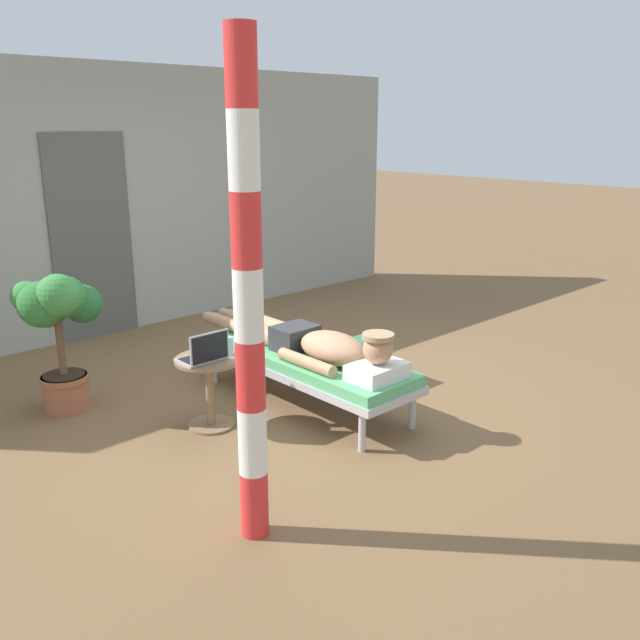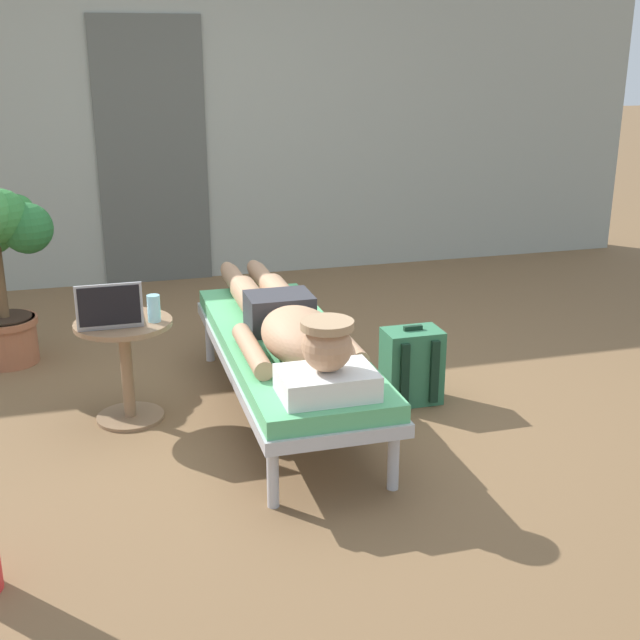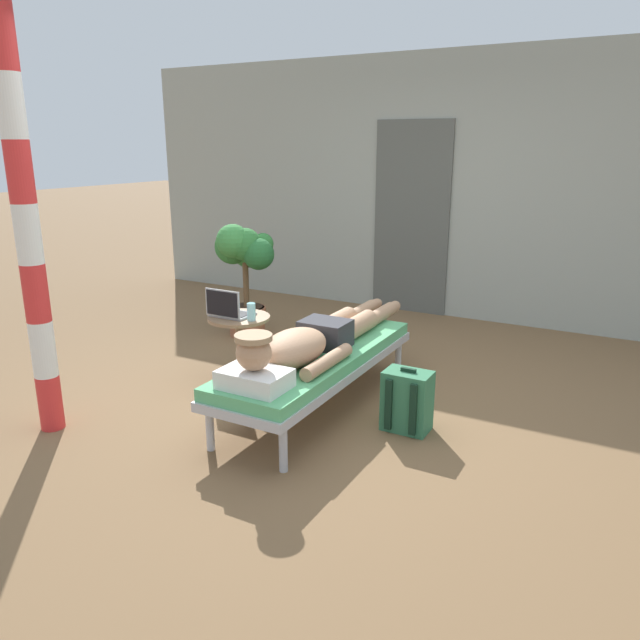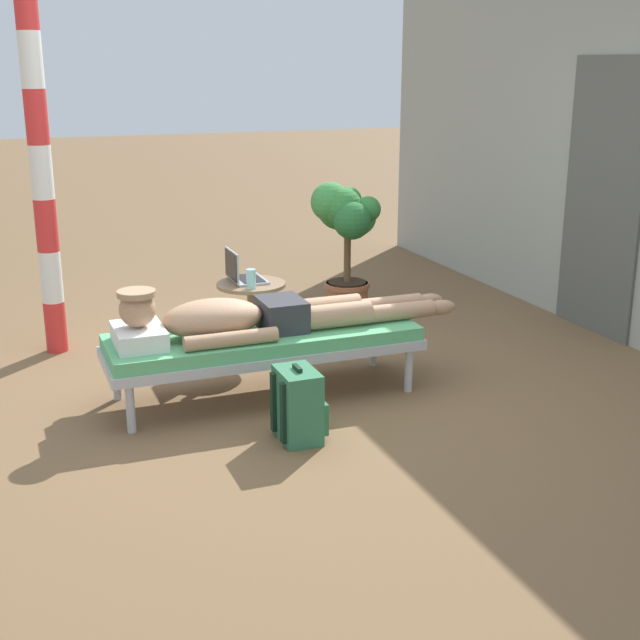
# 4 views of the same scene
# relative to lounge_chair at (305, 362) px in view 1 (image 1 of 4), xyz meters

# --- Properties ---
(ground_plane) EXTENTS (40.00, 40.00, 0.00)m
(ground_plane) POSITION_rel_lounge_chair_xyz_m (0.02, 0.14, -0.35)
(ground_plane) COLOR brown
(house_wall_back) EXTENTS (7.60, 0.20, 2.70)m
(house_wall_back) POSITION_rel_lounge_chair_xyz_m (0.00, 2.88, 1.00)
(house_wall_back) COLOR #999E93
(house_wall_back) RESTS_ON ground
(house_door_panel) EXTENTS (0.84, 0.03, 2.04)m
(house_door_panel) POSITION_rel_lounge_chair_xyz_m (-0.38, 2.77, 0.67)
(house_door_panel) COLOR #545651
(house_door_panel) RESTS_ON ground
(lounge_chair) EXTENTS (0.62, 1.93, 0.42)m
(lounge_chair) POSITION_rel_lounge_chair_xyz_m (0.00, 0.00, 0.00)
(lounge_chair) COLOR #B7B7BC
(lounge_chair) RESTS_ON ground
(person_reclining) EXTENTS (0.53, 2.17, 0.33)m
(person_reclining) POSITION_rel_lounge_chair_xyz_m (0.00, -0.08, 0.17)
(person_reclining) COLOR white
(person_reclining) RESTS_ON lounge_chair
(side_table) EXTENTS (0.48, 0.48, 0.52)m
(side_table) POSITION_rel_lounge_chair_xyz_m (-0.78, 0.16, 0.01)
(side_table) COLOR #8C6B4C
(side_table) RESTS_ON ground
(laptop) EXTENTS (0.31, 0.24, 0.23)m
(laptop) POSITION_rel_lounge_chair_xyz_m (-0.84, 0.11, 0.24)
(laptop) COLOR #A5A8AD
(laptop) RESTS_ON side_table
(drink_glass) EXTENTS (0.06, 0.06, 0.13)m
(drink_glass) POSITION_rel_lounge_chair_xyz_m (-0.63, 0.11, 0.24)
(drink_glass) COLOR #99D8E5
(drink_glass) RESTS_ON side_table
(backpack) EXTENTS (0.30, 0.26, 0.42)m
(backpack) POSITION_rel_lounge_chair_xyz_m (0.68, -0.02, -0.15)
(backpack) COLOR #33724C
(backpack) RESTS_ON ground
(potted_plant) EXTENTS (0.62, 0.54, 1.09)m
(potted_plant) POSITION_rel_lounge_chair_xyz_m (-1.43, 1.14, 0.39)
(potted_plant) COLOR #9E5B3D
(potted_plant) RESTS_ON ground
(porch_post) EXTENTS (0.15, 0.15, 2.55)m
(porch_post) POSITION_rel_lounge_chair_xyz_m (-1.36, -1.13, 0.93)
(porch_post) COLOR red
(porch_post) RESTS_ON ground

